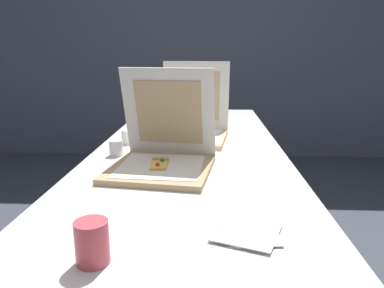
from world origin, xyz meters
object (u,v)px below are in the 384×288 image
object	(u,v)px
pizza_box_front	(163,156)
cup_white_near_center	(116,148)
table	(189,157)
cup_white_mid	(128,137)
pizza_box_middle	(190,127)
napkin_pile	(248,233)
cup_printed_front	(92,242)
cup_white_far	(160,124)

from	to	relation	value
pizza_box_front	cup_white_near_center	size ratio (longest dim) A/B	6.32
table	cup_white_mid	distance (m)	0.32
pizza_box_middle	napkin_pile	distance (m)	1.04
cup_white_near_center	cup_printed_front	xyz separation A→B (m)	(0.16, -0.82, 0.01)
pizza_box_front	napkin_pile	bearing A→B (deg)	-53.59
cup_white_mid	cup_white_far	world-z (taller)	same
pizza_box_front	cup_printed_front	world-z (taller)	pizza_box_front
cup_printed_front	pizza_box_front	bearing A→B (deg)	83.81
table	pizza_box_front	distance (m)	0.36
table	cup_white_far	bearing A→B (deg)	115.49
cup_white_near_center	cup_printed_front	size ratio (longest dim) A/B	0.70
table	napkin_pile	world-z (taller)	napkin_pile
pizza_box_front	table	bearing A→B (deg)	83.75
pizza_box_middle	cup_white_far	xyz separation A→B (m)	(-0.19, 0.21, -0.02)
table	cup_white_far	world-z (taller)	cup_white_far
pizza_box_middle	napkin_pile	size ratio (longest dim) A/B	2.40
pizza_box_front	cup_white_mid	distance (m)	0.45
cup_white_mid	napkin_pile	bearing A→B (deg)	-61.16
cup_white_near_center	pizza_box_middle	bearing A→B (deg)	48.06
pizza_box_middle	napkin_pile	world-z (taller)	pizza_box_middle
pizza_box_middle	cup_white_mid	xyz separation A→B (m)	(-0.30, -0.13, -0.02)
cup_white_near_center	cup_white_far	world-z (taller)	same
pizza_box_middle	cup_white_near_center	distance (m)	0.46
table	cup_printed_front	xyz separation A→B (m)	(-0.15, -0.97, 0.09)
cup_white_mid	napkin_pile	xyz separation A→B (m)	(0.49, -0.89, -0.03)
cup_white_far	napkin_pile	world-z (taller)	cup_white_far
table	cup_white_near_center	bearing A→B (deg)	-154.17
cup_white_far	napkin_pile	size ratio (longest dim) A/B	0.35
cup_white_near_center	cup_white_far	distance (m)	0.56
pizza_box_front	pizza_box_middle	world-z (taller)	pizza_box_middle
cup_printed_front	pizza_box_middle	bearing A→B (deg)	82.71
pizza_box_front	cup_white_mid	world-z (taller)	pizza_box_front
table	pizza_box_front	xyz separation A→B (m)	(-0.08, -0.34, 0.10)
cup_white_mid	napkin_pile	distance (m)	1.02
cup_white_far	cup_white_mid	bearing A→B (deg)	-108.58
table	napkin_pile	xyz separation A→B (m)	(0.19, -0.84, 0.05)
cup_white_mid	cup_white_far	size ratio (longest dim) A/B	1.00
napkin_pile	table	bearing A→B (deg)	102.69
pizza_box_front	pizza_box_middle	distance (m)	0.53
pizza_box_front	cup_white_mid	size ratio (longest dim) A/B	6.32
pizza_box_middle	cup_white_near_center	xyz separation A→B (m)	(-0.30, -0.34, -0.02)
cup_white_near_center	cup_white_far	xyz separation A→B (m)	(0.12, 0.55, 0.00)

